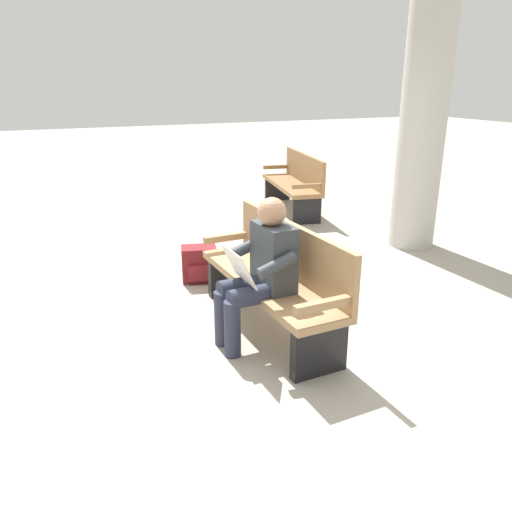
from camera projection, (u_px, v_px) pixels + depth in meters
name	position (u px, v px, depth m)	size (l,w,h in m)	color
ground_plane	(267.00, 327.00, 4.31)	(40.00, 40.00, 0.00)	#A89E8E
bench_near	(275.00, 276.00, 4.19)	(1.82, 0.54, 0.90)	#9E7A51
person_seated	(261.00, 269.00, 3.88)	(0.58, 0.58, 1.18)	#33383D
backpack	(199.00, 264.00, 5.26)	(0.34, 0.41, 0.37)	maroon
bench_far	(295.00, 182.00, 8.00)	(1.86, 0.81, 0.90)	olive
support_pillar	(424.00, 115.00, 5.94)	(0.55, 0.55, 3.21)	#B2AFA8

